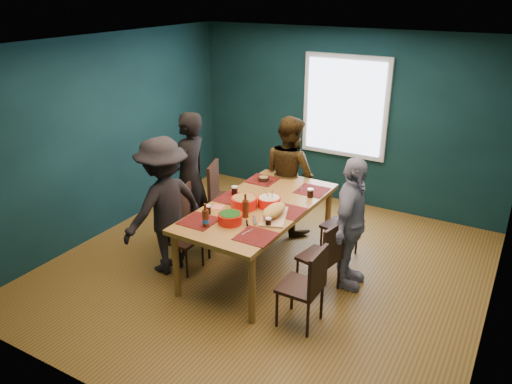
# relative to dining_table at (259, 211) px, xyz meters

# --- Properties ---
(room) EXTENTS (5.01, 5.01, 2.71)m
(room) POSITION_rel_dining_table_xyz_m (0.11, 0.25, 0.61)
(room) COLOR olive
(room) RESTS_ON ground
(dining_table) EXTENTS (1.16, 2.24, 0.84)m
(dining_table) POSITION_rel_dining_table_xyz_m (0.00, 0.00, 0.00)
(dining_table) COLOR olive
(dining_table) RESTS_ON floor
(chair_left_far) EXTENTS (0.57, 0.57, 1.00)m
(chair_left_far) POSITION_rel_dining_table_xyz_m (-0.96, 0.61, -0.18)
(chair_left_far) COLOR black
(chair_left_far) RESTS_ON floor
(chair_left_mid) EXTENTS (0.51, 0.51, 0.90)m
(chair_left_mid) POSITION_rel_dining_table_xyz_m (-0.95, -0.07, -0.24)
(chair_left_mid) COLOR black
(chair_left_mid) RESTS_ON floor
(chair_left_near) EXTENTS (0.38, 0.38, 0.82)m
(chair_left_near) POSITION_rel_dining_table_xyz_m (-0.86, -0.50, -0.28)
(chair_left_near) COLOR black
(chair_left_near) RESTS_ON floor
(chair_right_far) EXTENTS (0.46, 0.46, 0.85)m
(chair_right_far) POSITION_rel_dining_table_xyz_m (0.83, 0.76, -0.27)
(chair_right_far) COLOR black
(chair_right_far) RESTS_ON floor
(chair_right_mid) EXTENTS (0.47, 0.47, 0.88)m
(chair_right_mid) POSITION_rel_dining_table_xyz_m (0.93, -0.13, -0.25)
(chair_right_mid) COLOR black
(chair_right_mid) RESTS_ON floor
(chair_right_near) EXTENTS (0.41, 0.41, 0.90)m
(chair_right_near) POSITION_rel_dining_table_xyz_m (1.00, -0.78, -0.24)
(chair_right_near) COLOR black
(chair_right_near) RESTS_ON floor
(person_far_left) EXTENTS (0.43, 0.65, 1.78)m
(person_far_left) POSITION_rel_dining_table_xyz_m (-1.20, 0.21, 0.13)
(person_far_left) COLOR black
(person_far_left) RESTS_ON floor
(person_back) EXTENTS (0.99, 0.90, 1.65)m
(person_back) POSITION_rel_dining_table_xyz_m (-0.17, 1.16, 0.06)
(person_back) COLOR black
(person_back) RESTS_ON floor
(person_right) EXTENTS (0.47, 0.95, 1.57)m
(person_right) POSITION_rel_dining_table_xyz_m (1.09, 0.16, 0.02)
(person_right) COLOR white
(person_right) RESTS_ON floor
(person_near_left) EXTENTS (0.87, 1.21, 1.69)m
(person_near_left) POSITION_rel_dining_table_xyz_m (-0.96, -0.60, 0.08)
(person_near_left) COLOR black
(person_near_left) RESTS_ON floor
(bowl_salad) EXTENTS (0.31, 0.31, 0.13)m
(bowl_salad) POSITION_rel_dining_table_xyz_m (-0.12, -0.15, 0.15)
(bowl_salad) COLOR red
(bowl_salad) RESTS_ON dining_table
(bowl_dumpling) EXTENTS (0.28, 0.28, 0.26)m
(bowl_dumpling) POSITION_rel_dining_table_xyz_m (0.12, 0.03, 0.14)
(bowl_dumpling) COLOR red
(bowl_dumpling) RESTS_ON dining_table
(bowl_herbs) EXTENTS (0.27, 0.27, 0.12)m
(bowl_herbs) POSITION_rel_dining_table_xyz_m (-0.04, -0.58, 0.14)
(bowl_herbs) COLOR red
(bowl_herbs) RESTS_ON dining_table
(cutting_board) EXTENTS (0.44, 0.69, 0.15)m
(cutting_board) POSITION_rel_dining_table_xyz_m (0.31, -0.22, 0.15)
(cutting_board) COLOR tan
(cutting_board) RESTS_ON dining_table
(small_bowl) EXTENTS (0.14, 0.14, 0.06)m
(small_bowl) POSITION_rel_dining_table_xyz_m (-0.33, 0.71, 0.11)
(small_bowl) COLOR black
(small_bowl) RESTS_ON dining_table
(beer_bottle_a) EXTENTS (0.07, 0.07, 0.27)m
(beer_bottle_a) POSITION_rel_dining_table_xyz_m (-0.22, -0.79, 0.18)
(beer_bottle_a) COLOR #491E0D
(beer_bottle_a) RESTS_ON dining_table
(beer_bottle_b) EXTENTS (0.07, 0.07, 0.28)m
(beer_bottle_b) POSITION_rel_dining_table_xyz_m (0.03, -0.37, 0.19)
(beer_bottle_b) COLOR #491E0D
(beer_bottle_b) RESTS_ON dining_table
(cola_glass_a) EXTENTS (0.07, 0.07, 0.10)m
(cola_glass_a) POSITION_rel_dining_table_xyz_m (-0.39, -0.51, 0.14)
(cola_glass_a) COLOR black
(cola_glass_a) RESTS_ON dining_table
(cola_glass_b) EXTENTS (0.07, 0.07, 0.10)m
(cola_glass_b) POSITION_rel_dining_table_xyz_m (0.36, -0.44, 0.13)
(cola_glass_b) COLOR black
(cola_glass_b) RESTS_ON dining_table
(cola_glass_c) EXTENTS (0.08, 0.08, 0.11)m
(cola_glass_c) POSITION_rel_dining_table_xyz_m (0.43, 0.52, 0.14)
(cola_glass_c) COLOR black
(cola_glass_c) RESTS_ON dining_table
(cola_glass_d) EXTENTS (0.08, 0.08, 0.11)m
(cola_glass_d) POSITION_rel_dining_table_xyz_m (-0.42, 0.11, 0.14)
(cola_glass_d) COLOR black
(cola_glass_d) RESTS_ON dining_table
(napkin_a) EXTENTS (0.16, 0.16, 0.00)m
(napkin_a) POSITION_rel_dining_table_xyz_m (0.35, 0.01, 0.08)
(napkin_a) COLOR #DE6A5D
(napkin_a) RESTS_ON dining_table
(napkin_b) EXTENTS (0.16, 0.16, 0.00)m
(napkin_b) POSITION_rel_dining_table_xyz_m (-0.40, -0.30, 0.08)
(napkin_b) COLOR #DE6A5D
(napkin_b) RESTS_ON dining_table
(napkin_c) EXTENTS (0.16, 0.16, 0.00)m
(napkin_c) POSITION_rel_dining_table_xyz_m (0.38, -0.65, 0.08)
(napkin_c) COLOR #DE6A5D
(napkin_c) RESTS_ON dining_table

